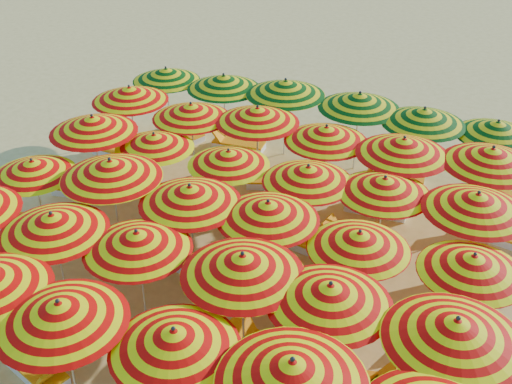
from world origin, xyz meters
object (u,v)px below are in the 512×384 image
at_px(umbrella_7, 53,223).
at_px(lounger_15, 252,220).
at_px(umbrella_16, 359,241).
at_px(umbrella_31, 224,82).
at_px(umbrella_14, 190,195).
at_px(umbrella_13, 111,169).
at_px(umbrella_2, 60,312).
at_px(lounger_25, 394,177).
at_px(umbrella_4, 292,372).
at_px(umbrella_30, 166,74).
at_px(umbrella_27, 326,134).
at_px(lounger_1, 35,368).
at_px(umbrella_15, 268,211).
at_px(umbrella_10, 330,294).
at_px(umbrella_20, 229,158).
at_px(beachgoer_b, 337,324).
at_px(umbrella_8, 137,241).
at_px(lounger_10, 291,287).
at_px(lounger_21, 374,207).
at_px(umbrella_26, 257,115).
at_px(lounger_23, 182,131).
at_px(umbrella_18, 93,124).
at_px(umbrella_22, 384,186).
at_px(lounger_19, 118,151).
at_px(umbrella_21, 308,174).
at_px(umbrella_24, 130,94).
at_px(umbrella_33, 359,101).
at_px(lounger_16, 324,250).
at_px(lounger_5, 352,384).
at_px(lounger_24, 237,144).
at_px(lounger_22, 495,234).
at_px(lounger_17, 354,245).
at_px(lounger_9, 179,259).
at_px(umbrella_32, 285,88).
at_px(umbrella_28, 403,147).
at_px(umbrella_25, 191,111).
at_px(umbrella_35, 497,129).
at_px(umbrella_9, 243,265).
at_px(lounger_13, 81,189).
at_px(umbrella_19, 154,141).
at_px(lounger_11, 330,304).
at_px(umbrella_12, 33,168).
at_px(umbrella_17, 473,264).
at_px(umbrella_11, 456,330).
at_px(lounger_8, 137,251).
at_px(lounger_20, 277,181).
at_px(lounger_4, 267,351).
at_px(lounger_7, 32,222).
at_px(beachgoer_a, 323,301).

xyz_separation_m(umbrella_7, lounger_15, (2.66, 4.52, -2.05)).
bearing_deg(umbrella_16, umbrella_31, 133.73).
bearing_deg(umbrella_14, umbrella_13, 175.75).
distance_m(umbrella_2, lounger_25, 11.36).
distance_m(umbrella_4, umbrella_13, 7.52).
height_order(umbrella_14, umbrella_30, umbrella_14).
bearing_deg(umbrella_27, lounger_1, -111.68).
xyz_separation_m(umbrella_15, lounger_1, (-3.30, -4.30, -2.01)).
height_order(umbrella_10, umbrella_20, umbrella_10).
distance_m(umbrella_14, beachgoer_b, 4.34).
distance_m(umbrella_8, lounger_10, 3.92).
bearing_deg(lounger_21, umbrella_26, -4.78).
bearing_deg(lounger_23, umbrella_18, 109.01).
relative_size(umbrella_22, umbrella_30, 1.04).
bearing_deg(lounger_19, umbrella_30, -105.92).
relative_size(umbrella_21, umbrella_24, 0.81).
height_order(umbrella_33, lounger_16, umbrella_33).
height_order(lounger_5, lounger_24, same).
distance_m(umbrella_15, lounger_22, 6.63).
height_order(lounger_17, lounger_25, same).
relative_size(umbrella_27, lounger_9, 1.58).
relative_size(umbrella_2, umbrella_10, 1.16).
height_order(umbrella_24, umbrella_32, umbrella_32).
xyz_separation_m(umbrella_28, lounger_19, (-9.02, 0.22, -2.12)).
distance_m(umbrella_18, umbrella_30, 4.39).
bearing_deg(umbrella_25, umbrella_16, -34.27).
relative_size(umbrella_21, umbrella_35, 1.00).
xyz_separation_m(umbrella_2, umbrella_30, (-4.07, 10.87, -0.16)).
relative_size(umbrella_9, umbrella_21, 1.29).
bearing_deg(lounger_13, umbrella_19, -179.13).
distance_m(umbrella_9, lounger_24, 9.32).
bearing_deg(lounger_11, umbrella_12, 160.37).
xyz_separation_m(umbrella_2, umbrella_17, (6.49, 4.49, -0.20)).
bearing_deg(umbrella_11, umbrella_33, 114.60).
relative_size(lounger_8, lounger_15, 0.98).
height_order(umbrella_4, umbrella_15, umbrella_4).
bearing_deg(umbrella_20, lounger_1, -101.93).
distance_m(umbrella_10, lounger_10, 3.37).
bearing_deg(umbrella_12, umbrella_33, 44.73).
height_order(umbrella_21, lounger_20, umbrella_21).
bearing_deg(lounger_25, lounger_19, 6.13).
height_order(umbrella_26, lounger_16, umbrella_26).
relative_size(umbrella_16, lounger_5, 1.54).
distance_m(umbrella_19, lounger_4, 6.80).
xyz_separation_m(umbrella_32, lounger_1, (-1.32, -10.64, -2.15)).
bearing_deg(lounger_7, umbrella_7, -51.00).
bearing_deg(umbrella_28, lounger_8, -143.85).
height_order(umbrella_32, beachgoer_a, umbrella_32).
height_order(umbrella_27, umbrella_35, umbrella_27).
bearing_deg(umbrella_13, lounger_1, -79.91).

